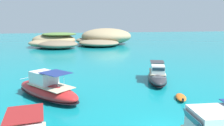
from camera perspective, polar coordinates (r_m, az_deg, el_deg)
name	(u,v)px	position (r m, az deg, el deg)	size (l,w,h in m)	color
islet_large	(104,38)	(89.13, -2.15, 6.83)	(28.51, 31.09, 6.71)	#84755B
islet_small	(55,41)	(79.90, -15.40, 5.77)	(21.78, 26.58, 5.39)	#9E8966
motorboat_charcoal	(157,76)	(31.11, 12.28, -3.45)	(5.92, 9.06, 2.74)	#2D2D33
motorboat_red	(47,89)	(24.97, -17.41, -6.83)	(8.50, 10.05, 3.20)	red
dinghy_tender	(181,97)	(24.83, 18.33, -8.90)	(2.10, 2.82, 0.58)	orange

